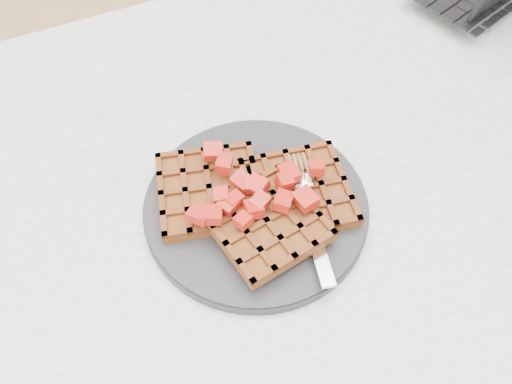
% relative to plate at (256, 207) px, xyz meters
% --- Properties ---
extents(ground, '(4.00, 4.00, 0.00)m').
position_rel_plate_xyz_m(ground, '(0.14, 0.04, -0.76)').
color(ground, tan).
rests_on(ground, ground).
extents(table, '(1.20, 0.80, 0.75)m').
position_rel_plate_xyz_m(table, '(0.14, 0.04, -0.12)').
color(table, silver).
rests_on(table, ground).
extents(plate, '(0.27, 0.27, 0.02)m').
position_rel_plate_xyz_m(plate, '(0.00, 0.00, 0.00)').
color(plate, black).
rests_on(plate, table).
extents(waffles, '(0.24, 0.21, 0.03)m').
position_rel_plate_xyz_m(waffles, '(0.00, -0.00, 0.02)').
color(waffles, brown).
rests_on(waffles, plate).
extents(strawberry_pile, '(0.15, 0.15, 0.02)m').
position_rel_plate_xyz_m(strawberry_pile, '(0.00, 0.00, 0.05)').
color(strawberry_pile, '#8C0600').
rests_on(strawberry_pile, waffles).
extents(fork, '(0.07, 0.18, 0.02)m').
position_rel_plate_xyz_m(fork, '(0.05, -0.04, 0.02)').
color(fork, silver).
rests_on(fork, plate).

